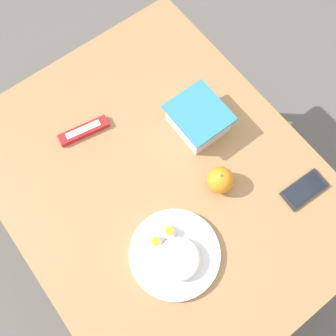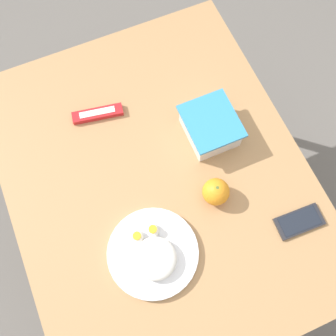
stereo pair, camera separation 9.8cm
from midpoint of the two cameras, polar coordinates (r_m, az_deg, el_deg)
ground_plane at (r=1.87m, az=-2.30°, el=-8.97°), size 10.00×10.00×0.00m
table at (r=1.25m, az=-3.40°, el=-3.18°), size 1.10×0.88×0.72m
food_container at (r=1.21m, az=2.10°, el=6.81°), size 0.17×0.15×0.08m
orange_fruit at (r=1.13m, az=5.17°, el=-2.03°), size 0.08×0.08×0.08m
rice_plate at (r=1.10m, az=-1.49°, el=-12.76°), size 0.25×0.25×0.06m
candy_bar at (r=1.26m, az=-14.33°, el=5.01°), size 0.07×0.16×0.02m
cell_phone at (r=1.21m, az=17.03°, el=-3.26°), size 0.07×0.14×0.01m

